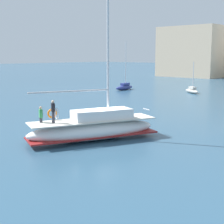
# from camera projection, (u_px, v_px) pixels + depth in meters

# --- Properties ---
(ground_plane) EXTENTS (400.00, 400.00, 0.00)m
(ground_plane) POSITION_uv_depth(u_px,v_px,m) (102.00, 137.00, 25.74)
(ground_plane) COLOR #2D516B
(main_sailboat) EXTENTS (5.77, 9.81, 13.31)m
(main_sailboat) POSITION_uv_depth(u_px,v_px,m) (94.00, 127.00, 24.62)
(main_sailboat) COLOR white
(main_sailboat) RESTS_ON ground
(moored_sloop_near) EXTENTS (1.71, 4.92, 8.34)m
(moored_sloop_near) POSITION_uv_depth(u_px,v_px,m) (124.00, 87.00, 60.05)
(moored_sloop_near) COLOR navy
(moored_sloop_near) RESTS_ON ground
(moored_catamaran) EXTENTS (3.84, 2.96, 4.98)m
(moored_catamaran) POSITION_uv_depth(u_px,v_px,m) (192.00, 90.00, 54.91)
(moored_catamaran) COLOR #B7B2A8
(moored_catamaran) RESTS_ON ground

